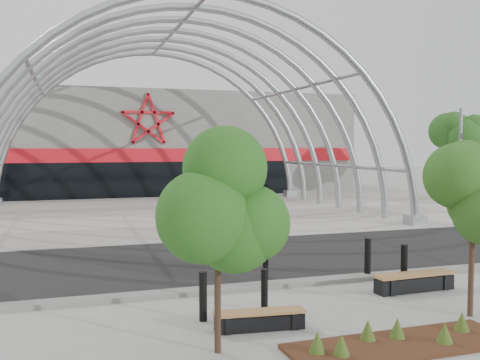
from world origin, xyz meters
name	(u,v)px	position (x,y,z in m)	size (l,w,h in m)	color
ground	(285,283)	(0.00, 0.00, 0.00)	(140.00, 140.00, 0.00)	gray
road	(245,258)	(0.00, 3.50, 0.01)	(140.00, 7.00, 0.02)	black
forecourt	(176,214)	(0.00, 15.50, 0.02)	(60.00, 17.00, 0.04)	gray
kerb	(288,283)	(0.00, -0.25, 0.06)	(60.00, 0.50, 0.12)	slate
arena_building	(136,143)	(0.00, 33.45, 3.99)	(34.00, 15.24, 8.00)	slate
vault_canopy	(176,214)	(0.00, 15.50, 0.02)	(20.80, 15.80, 20.36)	#9BA1A6
planting_bed	(398,341)	(0.23, -4.96, 0.11)	(4.45, 1.43, 0.47)	#35170F
signal_pole	(460,165)	(11.71, 7.09, 2.88)	(0.25, 0.78, 5.52)	gray
street_tree_0	(217,204)	(-3.05, -4.17, 2.72)	(1.66, 1.66, 3.79)	black
street_tree_1	(473,200)	(2.83, -3.86, 2.58)	(1.52, 1.52, 3.60)	#301C16
bench_0	(260,320)	(-1.92, -3.27, 0.19)	(1.93, 0.61, 0.40)	black
bench_1	(414,282)	(2.91, -1.75, 0.23)	(2.28, 0.59, 0.48)	black
bollard_0	(203,296)	(-2.88, -2.38, 0.54)	(0.17, 0.17, 1.07)	black
bollard_1	(264,291)	(-1.41, -2.20, 0.49)	(0.16, 0.16, 0.98)	black
bollard_2	(266,262)	(-0.31, 0.66, 0.49)	(0.16, 0.16, 0.97)	black
bollard_3	(368,258)	(2.52, -0.10, 0.56)	(0.18, 0.18, 1.13)	black
bollard_4	(404,265)	(2.95, -1.24, 0.56)	(0.18, 0.18, 1.12)	black
bg_tree_1	(461,139)	(21.00, 18.00, 4.25)	(2.70, 2.70, 5.91)	black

